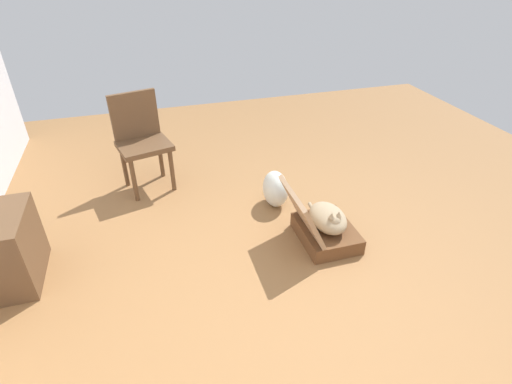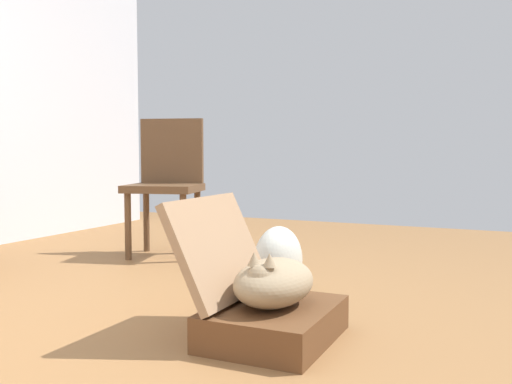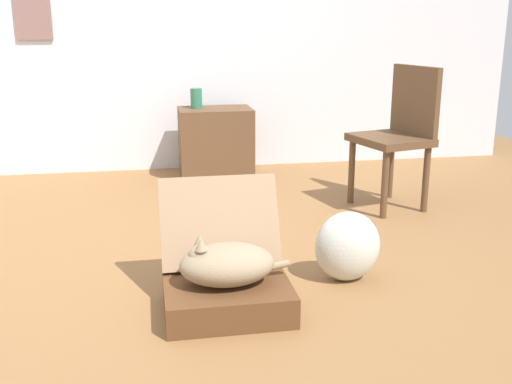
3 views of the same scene
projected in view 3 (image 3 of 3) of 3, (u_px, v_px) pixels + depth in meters
The scene contains 9 objects.
ground_plane at pixel (161, 266), 3.18m from camera, with size 7.68×7.68×0.00m, color olive.
wall_back at pixel (146, 12), 4.97m from camera, with size 6.40×0.15×2.60m.
suitcase_base at pixel (227, 298), 2.66m from camera, with size 0.55×0.43×0.13m, color brown.
suitcase_lid at pixel (220, 222), 2.81m from camera, with size 0.55×0.43×0.04m, color #9B7756.
cat at pixel (226, 264), 2.62m from camera, with size 0.49×0.28×0.22m.
plastic_bag_white at pixel (347, 246), 2.97m from camera, with size 0.32×0.23×0.35m, color silver.
side_table at pixel (216, 143), 4.95m from camera, with size 0.58×0.41×0.56m, color brown.
vase_tall at pixel (196, 98), 4.85m from camera, with size 0.09×0.09×0.16m, color #2D7051.
chair at pixel (399, 130), 4.08m from camera, with size 0.52×0.57×0.95m.
Camera 3 is at (-0.04, -3.00, 1.23)m, focal length 42.81 mm.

